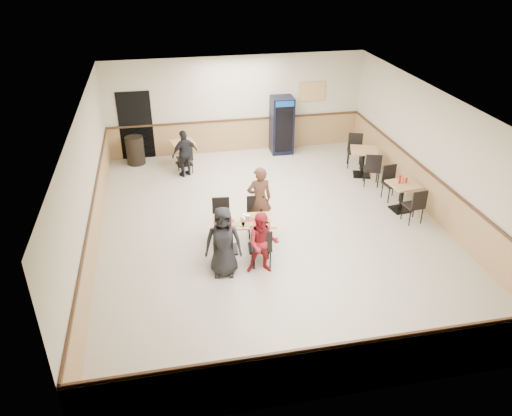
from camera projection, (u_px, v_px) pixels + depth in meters
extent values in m
plane|color=beige|center=(272.00, 228.00, 11.84)|extent=(10.00, 10.00, 0.00)
plane|color=silver|center=(274.00, 105.00, 10.40)|extent=(10.00, 10.00, 0.00)
plane|color=beige|center=(236.00, 105.00, 15.42)|extent=(8.00, 0.00, 8.00)
plane|color=beige|center=(356.00, 319.00, 6.82)|extent=(8.00, 0.00, 8.00)
plane|color=beige|center=(87.00, 186.00, 10.43)|extent=(0.00, 10.00, 10.00)
plane|color=beige|center=(437.00, 157.00, 11.82)|extent=(0.00, 10.00, 10.00)
cube|color=tan|center=(237.00, 136.00, 15.89)|extent=(7.98, 0.03, 1.00)
cube|color=tan|center=(430.00, 194.00, 12.29)|extent=(0.03, 9.98, 1.00)
cube|color=#472B19|center=(237.00, 120.00, 15.62)|extent=(7.98, 0.04, 0.06)
cube|color=black|center=(136.00, 126.00, 15.08)|extent=(1.00, 0.02, 2.10)
cube|color=orange|center=(312.00, 91.00, 15.66)|extent=(0.85, 0.02, 0.60)
cube|color=black|center=(227.00, 249.00, 11.01)|extent=(0.49, 0.49, 0.04)
cylinder|color=black|center=(227.00, 236.00, 10.83)|extent=(0.09, 0.09, 0.67)
cube|color=tan|center=(227.00, 222.00, 10.67)|extent=(0.76, 0.76, 0.04)
cube|color=black|center=(259.00, 248.00, 11.06)|extent=(0.49, 0.49, 0.04)
cylinder|color=black|center=(259.00, 234.00, 10.89)|extent=(0.09, 0.09, 0.67)
cube|color=tan|center=(259.00, 221.00, 10.73)|extent=(0.76, 0.76, 0.04)
imported|color=black|center=(223.00, 242.00, 9.91)|extent=(0.81, 0.60, 1.52)
imported|color=maroon|center=(263.00, 243.00, 10.01)|extent=(0.73, 0.61, 1.35)
imported|color=#513022|center=(259.00, 199.00, 11.43)|extent=(0.60, 0.40, 1.60)
imported|color=black|center=(185.00, 153.00, 14.12)|extent=(0.87, 0.65, 1.37)
cube|color=#B10B1B|center=(224.00, 224.00, 10.55)|extent=(0.48, 0.37, 0.02)
cube|color=#B10B1B|center=(259.00, 223.00, 10.58)|extent=(0.48, 0.37, 0.02)
cylinder|color=white|center=(239.00, 225.00, 10.52)|extent=(0.23, 0.23, 0.01)
cube|color=tan|center=(239.00, 224.00, 10.52)|extent=(0.30, 0.25, 0.02)
cylinder|color=white|center=(264.00, 222.00, 10.64)|extent=(0.23, 0.23, 0.01)
cube|color=tan|center=(264.00, 221.00, 10.63)|extent=(0.31, 0.28, 0.02)
cylinder|color=white|center=(248.00, 225.00, 10.52)|extent=(0.23, 0.23, 0.01)
cube|color=tan|center=(248.00, 224.00, 10.51)|extent=(0.26, 0.17, 0.02)
cylinder|color=white|center=(256.00, 216.00, 10.84)|extent=(0.23, 0.23, 0.01)
cube|color=tan|center=(256.00, 216.00, 10.83)|extent=(0.31, 0.27, 0.02)
cylinder|color=white|center=(222.00, 224.00, 10.54)|extent=(0.23, 0.23, 0.01)
cube|color=tan|center=(222.00, 224.00, 10.54)|extent=(0.29, 0.23, 0.02)
cylinder|color=white|center=(263.00, 224.00, 10.56)|extent=(0.23, 0.23, 0.01)
cube|color=tan|center=(263.00, 223.00, 10.56)|extent=(0.31, 0.28, 0.02)
cylinder|color=white|center=(220.00, 225.00, 10.41)|extent=(0.08, 0.08, 0.10)
cylinder|color=white|center=(231.00, 218.00, 10.69)|extent=(0.08, 0.08, 0.10)
cylinder|color=white|center=(229.00, 226.00, 10.40)|extent=(0.08, 0.08, 0.10)
cylinder|color=white|center=(217.00, 217.00, 10.70)|extent=(0.08, 0.08, 0.10)
cylinder|color=silver|center=(245.00, 217.00, 10.71)|extent=(0.07, 0.07, 0.12)
cylinder|color=silver|center=(248.00, 218.00, 10.67)|extent=(0.07, 0.07, 0.12)
ellipsoid|color=white|center=(244.00, 219.00, 10.65)|extent=(0.15, 0.15, 0.10)
cube|color=black|center=(400.00, 209.00, 12.62)|extent=(0.49, 0.49, 0.04)
cylinder|color=black|center=(402.00, 197.00, 12.45)|extent=(0.09, 0.09, 0.67)
cube|color=tan|center=(404.00, 184.00, 12.29)|extent=(0.76, 0.76, 0.04)
cube|color=black|center=(361.00, 174.00, 14.45)|extent=(0.60, 0.60, 0.04)
cylinder|color=black|center=(363.00, 162.00, 14.26)|extent=(0.10, 0.10, 0.72)
cube|color=tan|center=(364.00, 150.00, 14.09)|extent=(0.94, 0.94, 0.04)
cylinder|color=red|center=(400.00, 180.00, 12.26)|extent=(0.06, 0.06, 0.20)
cylinder|color=orange|center=(403.00, 180.00, 12.28)|extent=(0.06, 0.06, 0.17)
cylinder|color=red|center=(406.00, 180.00, 12.30)|extent=(0.05, 0.05, 0.14)
cube|color=black|center=(184.00, 164.00, 15.14)|extent=(0.52, 0.52, 0.04)
cylinder|color=black|center=(183.00, 153.00, 14.97)|extent=(0.09, 0.09, 0.65)
cube|color=tan|center=(183.00, 143.00, 14.81)|extent=(0.81, 0.81, 0.04)
cube|color=black|center=(282.00, 125.00, 15.60)|extent=(0.69, 0.67, 1.78)
cube|color=black|center=(284.00, 130.00, 15.33)|extent=(0.55, 0.03, 1.41)
cube|color=navy|center=(285.00, 104.00, 14.93)|extent=(0.56, 0.03, 0.17)
cylinder|color=black|center=(135.00, 150.00, 15.00)|extent=(0.54, 0.54, 0.85)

